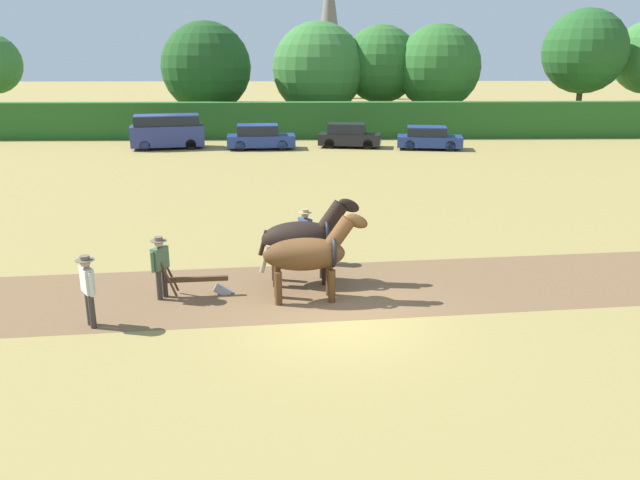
% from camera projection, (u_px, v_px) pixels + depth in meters
% --- Properties ---
extents(ground_plane, '(240.00, 240.00, 0.00)m').
position_uv_depth(ground_plane, '(338.00, 319.00, 14.82)').
color(ground_plane, '#998447').
extents(plowed_furrow_strip, '(32.60, 7.19, 0.01)m').
position_uv_depth(plowed_furrow_strip, '(114.00, 299.00, 16.01)').
color(plowed_furrow_strip, brown).
rests_on(plowed_furrow_strip, ground).
extents(hedgerow, '(75.13, 1.28, 2.58)m').
position_uv_depth(hedgerow, '(315.00, 120.00, 45.02)').
color(hedgerow, '#286023').
rests_on(hedgerow, ground).
extents(tree_left, '(6.86, 6.86, 8.32)m').
position_uv_depth(tree_left, '(206.00, 67.00, 47.80)').
color(tree_left, '#423323').
rests_on(tree_left, ground).
extents(tree_center_left, '(7.29, 7.29, 8.36)m').
position_uv_depth(tree_center_left, '(318.00, 69.00, 49.40)').
color(tree_center_left, brown).
rests_on(tree_center_left, ground).
extents(tree_center, '(6.12, 6.12, 8.12)m').
position_uv_depth(tree_center, '(381.00, 64.00, 49.97)').
color(tree_center, '#4C3823').
rests_on(tree_center, ground).
extents(tree_center_right, '(6.58, 6.58, 8.16)m').
position_uv_depth(tree_center_right, '(438.00, 67.00, 48.81)').
color(tree_center_right, '#4C3823').
rests_on(tree_center_right, ground).
extents(tree_right, '(6.41, 6.41, 9.27)m').
position_uv_depth(tree_right, '(585.00, 51.00, 48.15)').
color(tree_right, '#4C3823').
rests_on(tree_right, ground).
extents(church_spire, '(2.69, 2.69, 17.44)m').
position_uv_depth(church_spire, '(329.00, 26.00, 81.08)').
color(church_spire, gray).
rests_on(church_spire, ground).
extents(draft_horse_lead_left, '(2.80, 1.06, 2.32)m').
position_uv_depth(draft_horse_lead_left, '(309.00, 253.00, 15.62)').
color(draft_horse_lead_left, '#513319').
rests_on(draft_horse_lead_left, ground).
extents(draft_horse_lead_right, '(2.81, 1.16, 2.41)m').
position_uv_depth(draft_horse_lead_right, '(304.00, 237.00, 16.82)').
color(draft_horse_lead_right, black).
rests_on(draft_horse_lead_right, ground).
extents(plow, '(1.80, 0.50, 1.13)m').
position_uv_depth(plow, '(203.00, 283.00, 16.18)').
color(plow, '#4C331E').
rests_on(plow, ground).
extents(farmer_at_plow, '(0.41, 0.58, 1.65)m').
position_uv_depth(farmer_at_plow, '(160.00, 263.00, 15.80)').
color(farmer_at_plow, '#38332D').
rests_on(farmer_at_plow, ground).
extents(farmer_beside_team, '(0.44, 0.54, 1.64)m').
position_uv_depth(farmer_beside_team, '(305.00, 232.00, 18.54)').
color(farmer_beside_team, '#4C4C4C').
rests_on(farmer_beside_team, ground).
extents(farmer_onlooker_left, '(0.44, 0.56, 1.72)m').
position_uv_depth(farmer_onlooker_left, '(88.00, 285.00, 14.15)').
color(farmer_onlooker_left, '#38332D').
rests_on(farmer_onlooker_left, ground).
extents(parked_van, '(4.90, 2.81, 2.17)m').
position_uv_depth(parked_van, '(167.00, 131.00, 40.31)').
color(parked_van, navy).
rests_on(parked_van, ground).
extents(parked_car_left, '(4.45, 2.06, 1.58)m').
position_uv_depth(parked_car_left, '(260.00, 137.00, 40.17)').
color(parked_car_left, navy).
rests_on(parked_car_left, ground).
extents(parked_car_center_left, '(4.26, 2.38, 1.56)m').
position_uv_depth(parked_car_center_left, '(349.00, 136.00, 40.93)').
color(parked_car_center_left, black).
rests_on(parked_car_center_left, ground).
extents(parked_car_center, '(4.34, 2.39, 1.46)m').
position_uv_depth(parked_car_center, '(429.00, 138.00, 40.12)').
color(parked_car_center, navy).
rests_on(parked_car_center, ground).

